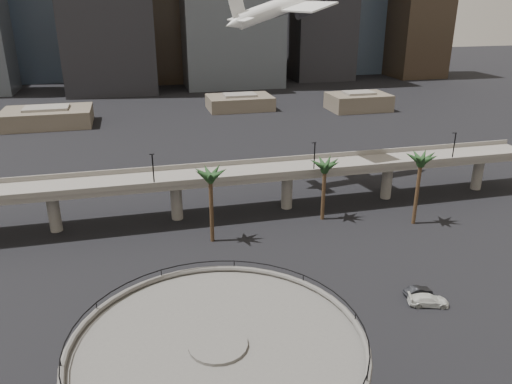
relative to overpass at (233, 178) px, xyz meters
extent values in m
torus|color=black|center=(-13.00, -59.00, 5.71)|extent=(21.80, 21.80, 0.10)
cylinder|color=#53514E|center=(-13.00, -59.00, 8.44)|extent=(22.00, 22.00, 0.45)
torus|color=#53514E|center=(-13.00, -59.00, 8.91)|extent=(22.20, 22.20, 0.50)
torus|color=black|center=(-13.00, -59.00, 9.71)|extent=(21.80, 21.80, 0.10)
cube|color=slate|center=(0.00, 0.00, 0.66)|extent=(130.00, 9.00, 0.90)
cube|color=slate|center=(0.00, -4.50, 1.56)|extent=(130.00, 0.30, 1.00)
cube|color=slate|center=(0.00, 4.50, 1.56)|extent=(130.00, 0.30, 1.00)
cylinder|color=slate|center=(-33.00, 0.00, -3.54)|extent=(2.20, 2.20, 8.00)
cylinder|color=slate|center=(-11.00, 0.00, -3.54)|extent=(2.20, 2.20, 8.00)
cylinder|color=slate|center=(11.00, 0.00, -3.54)|extent=(2.20, 2.20, 8.00)
cylinder|color=slate|center=(33.00, 0.00, -3.54)|extent=(2.20, 2.20, 8.00)
cylinder|color=slate|center=(55.00, 0.00, -3.54)|extent=(2.20, 2.20, 8.00)
cylinder|color=black|center=(-15.00, -4.00, 4.16)|extent=(0.24, 0.24, 6.00)
cylinder|color=black|center=(15.00, -4.00, 4.16)|extent=(0.24, 0.24, 6.00)
cylinder|color=black|center=(45.00, -4.00, 4.16)|extent=(0.24, 0.24, 6.00)
cylinder|color=#4B3420|center=(-6.00, -11.00, -1.26)|extent=(0.70, 0.70, 12.15)
ellipsoid|color=#1A3819|center=(-6.00, -11.00, 5.21)|extent=(4.40, 4.40, 2.00)
cylinder|color=#4B3420|center=(16.00, -7.00, -1.94)|extent=(0.70, 0.70, 10.80)
ellipsoid|color=#1A3819|center=(16.00, -7.00, 3.86)|extent=(4.40, 4.40, 2.00)
cylinder|color=#4B3420|center=(32.00, -13.00, -1.04)|extent=(0.70, 0.70, 12.60)
ellipsoid|color=#1A3819|center=(32.00, -13.00, 5.66)|extent=(4.40, 4.40, 2.00)
cube|color=brown|center=(-45.00, 85.00, -4.59)|extent=(28.00, 18.00, 5.50)
cube|color=slate|center=(-45.00, 85.00, -1.44)|extent=(14.00, 9.00, 0.80)
cube|color=brown|center=(22.00, 95.00, -4.84)|extent=(24.00, 16.00, 5.00)
cube|color=slate|center=(22.00, 95.00, -1.94)|extent=(12.00, 8.00, 0.80)
cube|color=brown|center=(65.00, 83.00, -4.34)|extent=(22.00, 15.00, 6.00)
cube|color=slate|center=(65.00, 83.00, -0.94)|extent=(11.00, 7.50, 0.80)
cube|color=#374556|center=(-55.00, 190.00, 19.28)|extent=(30.00, 30.00, 53.25)
cube|color=gray|center=(55.00, 185.00, 15.96)|extent=(24.00, 24.00, 46.59)
cube|color=#30251A|center=(130.00, 155.00, 24.83)|extent=(26.00, 26.00, 64.34)
cube|color=gray|center=(18.00, 205.00, 13.74)|extent=(22.00, 22.00, 42.15)
cylinder|color=silver|center=(15.97, 14.58, 31.51)|extent=(25.02, 7.97, 10.14)
cone|color=silver|center=(2.95, 12.01, 27.60)|extent=(4.28, 3.54, 3.62)
cube|color=silver|center=(15.28, 14.45, 30.74)|extent=(10.73, 27.35, 1.94)
cube|color=silver|center=(4.53, 12.33, 28.45)|extent=(3.81, 9.16, 0.82)
cube|color=silver|center=(3.84, 12.19, 30.84)|extent=(4.11, 1.11, 5.51)
cylinder|color=#222227|center=(15.09, 19.41, 29.67)|extent=(4.37, 2.54, 2.77)
cylinder|color=#222227|center=(16.99, 9.79, 29.67)|extent=(4.37, 2.54, 2.77)
imported|color=#983315|center=(-0.16, -36.14, -6.53)|extent=(4.80, 2.08, 1.61)
imported|color=black|center=(19.76, -35.03, -6.66)|extent=(4.14, 1.56, 1.35)
imported|color=silver|center=(19.84, -37.55, -6.54)|extent=(5.92, 3.70, 1.60)
camera|label=1|loc=(-17.55, -88.70, 32.64)|focal=35.00mm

